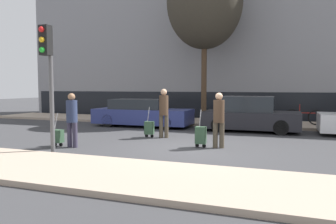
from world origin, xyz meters
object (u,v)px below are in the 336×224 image
object	(u,v)px
pedestrian_right	(219,117)
traffic_light	(48,63)
pedestrian_center	(164,110)
parked_bicycle	(304,117)
parked_car_0	(142,113)
bare_tree_near_crossing	(205,3)
trolley_left	(58,136)
pedestrian_left	(72,117)
trolley_center	(149,128)
trolley_right	(201,135)
parked_car_1	(250,115)

from	to	relation	value
pedestrian_right	traffic_light	xyz separation A→B (m)	(-4.19, -2.63, 1.55)
pedestrian_center	parked_bicycle	bearing A→B (deg)	33.52
parked_car_0	parked_bicycle	world-z (taller)	parked_car_0
pedestrian_center	bare_tree_near_crossing	world-z (taller)	bare_tree_near_crossing
parked_car_0	trolley_left	xyz separation A→B (m)	(-0.32, -5.76, -0.30)
pedestrian_left	parked_bicycle	distance (m)	10.69
trolley_center	bare_tree_near_crossing	distance (m)	8.05
traffic_light	bare_tree_near_crossing	bearing A→B (deg)	77.45
parked_car_0	trolley_center	xyz separation A→B (m)	(1.69, -3.08, -0.27)
pedestrian_left	trolley_right	bearing A→B (deg)	19.10
parked_car_1	parked_bicycle	bearing A→B (deg)	44.58
traffic_light	parked_car_1	bearing A→B (deg)	56.16
trolley_left	pedestrian_center	bearing A→B (deg)	47.61
trolley_center	bare_tree_near_crossing	size ratio (longest dim) A/B	0.13
parked_bicycle	trolley_left	bearing A→B (deg)	-133.56
trolley_right	parked_car_0	bearing A→B (deg)	132.10
trolley_right	parked_bicycle	xyz separation A→B (m)	(3.28, 6.69, 0.11)
bare_tree_near_crossing	parked_car_1	bearing A→B (deg)	-42.69
parked_car_0	traffic_light	world-z (taller)	traffic_light
pedestrian_center	trolley_right	xyz separation A→B (m)	(1.78, -1.48, -0.66)
pedestrian_right	trolley_right	bearing A→B (deg)	-179.94
pedestrian_left	pedestrian_right	xyz separation A→B (m)	(4.32, 1.44, 0.01)
pedestrian_right	parked_bicycle	world-z (taller)	pedestrian_right
trolley_left	trolley_right	distance (m)	4.53
parked_car_0	pedestrian_center	bearing A→B (deg)	-52.97
pedestrian_right	bare_tree_near_crossing	xyz separation A→B (m)	(-2.10, 6.75, 5.21)
trolley_center	trolley_right	bearing A→B (deg)	-30.46
pedestrian_left	pedestrian_center	world-z (taller)	pedestrian_center
parked_car_1	pedestrian_left	distance (m)	7.54
pedestrian_right	bare_tree_near_crossing	world-z (taller)	bare_tree_near_crossing
traffic_light	parked_bicycle	world-z (taller)	traffic_light
parked_bicycle	pedestrian_left	bearing A→B (deg)	-131.43
trolley_right	traffic_light	bearing A→B (deg)	-145.49
parked_car_0	pedestrian_left	world-z (taller)	pedestrian_left
pedestrian_left	trolley_left	xyz separation A→B (m)	(-0.55, -0.00, -0.64)
trolley_center	pedestrian_left	bearing A→B (deg)	-118.71
pedestrian_right	traffic_light	world-z (taller)	traffic_light
trolley_center	trolley_right	distance (m)	2.69
parked_car_1	trolley_left	distance (m)	7.90
traffic_light	bare_tree_near_crossing	size ratio (longest dim) A/B	0.42
pedestrian_center	bare_tree_near_crossing	size ratio (longest dim) A/B	0.21
parked_car_0	trolley_left	size ratio (longest dim) A/B	4.39
bare_tree_near_crossing	pedestrian_left	bearing A→B (deg)	-105.20
parked_bicycle	bare_tree_near_crossing	bearing A→B (deg)	177.93
pedestrian_left	pedestrian_right	size ratio (longest dim) A/B	0.99
parked_car_1	traffic_light	bearing A→B (deg)	-123.84
pedestrian_left	bare_tree_near_crossing	world-z (taller)	bare_tree_near_crossing
trolley_right	traffic_light	distance (m)	4.92
parked_car_1	trolley_center	size ratio (longest dim) A/B	3.51
parked_car_0	pedestrian_left	xyz separation A→B (m)	(0.23, -5.76, 0.34)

